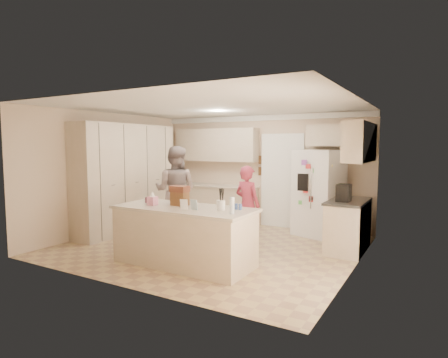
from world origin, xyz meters
The scene contains 41 objects.
floor centered at (0.00, 0.00, -0.01)m, with size 5.20×4.60×0.02m, color tan.
ceiling centered at (0.00, 0.00, 2.61)m, with size 5.20×4.60×0.02m, color white.
wall_back centered at (0.00, 2.31, 1.30)m, with size 5.20×0.02×2.60m, color beige.
wall_front centered at (0.00, -2.31, 1.30)m, with size 5.20×0.02×2.60m, color beige.
wall_left centered at (-2.61, 0.00, 1.30)m, with size 0.02×4.60×2.60m, color beige.
wall_right centered at (2.61, 0.00, 1.30)m, with size 0.02×4.60×2.60m, color beige.
crown_back centered at (0.00, 2.26, 2.53)m, with size 5.20×0.08×0.12m, color white.
pantry_bank centered at (-2.30, 0.20, 1.18)m, with size 0.60×2.60×2.35m, color beige.
back_base_cab centered at (-1.15, 2.00, 0.44)m, with size 2.20×0.60×0.88m, color beige.
back_countertop centered at (-1.15, 1.99, 0.90)m, with size 2.24×0.63×0.04m, color beige.
back_upper_cab centered at (-1.15, 2.12, 1.90)m, with size 2.20×0.35×0.80m, color beige.
doorway_opening centered at (0.55, 2.28, 1.05)m, with size 0.90×0.06×2.10m, color black.
doorway_casing centered at (0.55, 2.24, 1.05)m, with size 1.02×0.03×2.22m, color white.
wall_frame_upper centered at (0.02, 2.27, 1.55)m, with size 0.15×0.02×0.20m, color brown.
wall_frame_lower centered at (0.02, 2.27, 1.28)m, with size 0.15×0.02×0.20m, color brown.
refrigerator centered at (1.52, 1.83, 0.90)m, with size 0.90×0.70×1.80m, color white.
fridge_seam centered at (1.52, 1.48, 0.90)m, with size 0.01×0.02×1.78m, color gray.
fridge_dispenser centered at (1.30, 1.47, 1.15)m, with size 0.22×0.03×0.35m, color black.
fridge_handle_l centered at (1.47, 1.46, 1.05)m, with size 0.02×0.02×0.85m, color silver.
fridge_handle_r centered at (1.57, 1.46, 1.05)m, with size 0.02×0.02×0.85m, color silver.
over_fridge_cab centered at (1.65, 2.12, 2.10)m, with size 0.95×0.35×0.45m, color beige.
right_base_cab centered at (2.30, 1.00, 0.44)m, with size 0.60×1.20×0.88m, color beige.
right_countertop centered at (2.29, 1.00, 0.90)m, with size 0.63×1.24×0.04m, color #2D2B28.
right_upper_cab centered at (2.43, 1.20, 1.95)m, with size 0.35×1.50×0.70m, color beige.
coffee_maker centered at (2.25, 0.80, 1.07)m, with size 0.22×0.28×0.30m, color black.
island_base centered at (0.20, -1.10, 0.44)m, with size 2.20×0.90×0.88m, color beige.
island_top centered at (0.20, -1.10, 0.90)m, with size 2.28×0.96×0.05m, color beige.
utensil_crock centered at (0.85, -1.05, 1.00)m, with size 0.13×0.13×0.15m, color white.
tissue_box centered at (-0.35, -1.20, 1.00)m, with size 0.13×0.13×0.14m, color pink.
tissue_plume centered at (-0.35, -1.20, 1.10)m, with size 0.08×0.08×0.08m, color white.
dollhouse_body centered at (0.05, -1.00, 1.04)m, with size 0.26×0.18×0.22m, color brown.
dollhouse_roof centered at (0.05, -1.00, 1.20)m, with size 0.28×0.20×0.10m, color #592D1E.
jam_jar centered at (-0.60, -1.05, 0.97)m, with size 0.07×0.07×0.09m, color #59263F.
greeting_card_a centered at (0.35, -1.30, 1.01)m, with size 0.12×0.01×0.16m, color white.
greeting_card_b centered at (0.50, -1.25, 1.01)m, with size 0.12×0.01×0.16m, color silver.
water_bottle centered at (1.15, -1.25, 1.04)m, with size 0.07×0.07×0.24m, color silver.
shaker_salt centered at (1.02, -0.88, 0.97)m, with size 0.05×0.05×0.09m, color #304C97.
shaker_pepper centered at (1.09, -0.88, 0.97)m, with size 0.05×0.05×0.09m, color #304C97.
teen_boy centered at (-1.13, 0.44, 0.94)m, with size 0.91×0.71×1.88m, color gray.
teen_girl centered at (0.52, 0.51, 0.76)m, with size 0.55×0.36×1.51m, color #B33755.
fridge_magnets centered at (1.52, 1.47, 0.90)m, with size 0.76×0.02×1.44m, color tan, non-canonical shape.
Camera 1 is at (3.66, -5.84, 1.90)m, focal length 30.00 mm.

